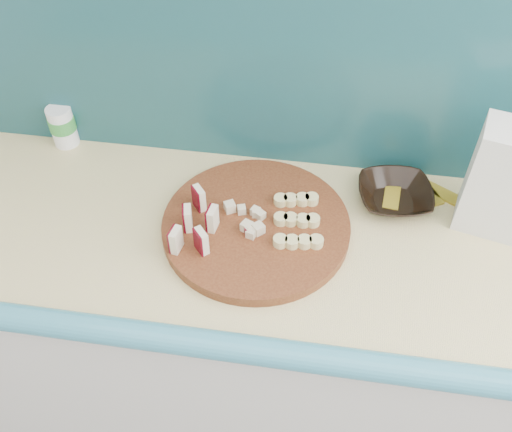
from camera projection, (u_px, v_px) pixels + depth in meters
name	position (u px, v px, depth m)	size (l,w,h in m)	color
kitchen_counter	(326.00, 347.00, 1.65)	(2.20, 0.63, 0.91)	silver
backsplash	(362.00, 83.00, 1.33)	(2.20, 0.02, 0.50)	teal
cutting_board	(256.00, 226.00, 1.34)	(0.44, 0.44, 0.03)	#461D0F
apple_wedges	(195.00, 223.00, 1.29)	(0.09, 0.18, 0.06)	beige
apple_chunks	(244.00, 218.00, 1.32)	(0.06, 0.07, 0.02)	beige
banana_slices	(297.00, 220.00, 1.32)	(0.13, 0.17, 0.02)	#D6C883
brown_bowl	(395.00, 196.00, 1.40)	(0.18, 0.18, 0.04)	black
flour_bag	(505.00, 181.00, 1.27)	(0.16, 0.11, 0.27)	silver
canister	(62.00, 125.00, 1.53)	(0.07, 0.07, 0.11)	white
banana_peel	(418.00, 187.00, 1.45)	(0.23, 0.20, 0.01)	gold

